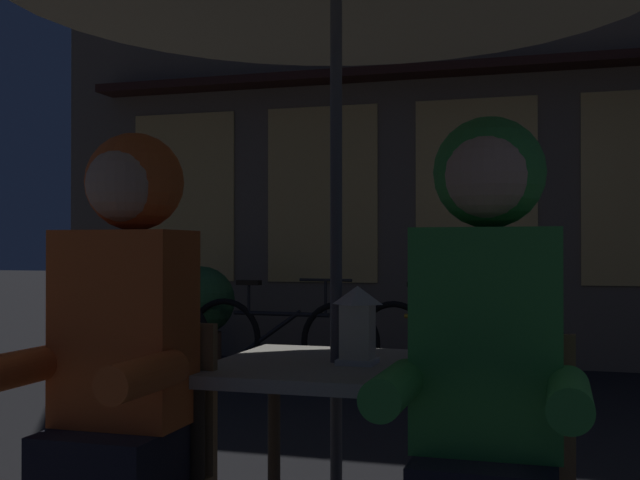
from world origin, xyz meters
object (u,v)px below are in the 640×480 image
person_left_hooded (120,337)px  bicycle_nearest (124,333)px  person_right_hooded (487,350)px  potted_plant (201,309)px  lantern (358,323)px  cafe_table (336,396)px  bicycle_second (280,338)px  chair_left (131,465)px  bicycle_third (455,344)px

person_left_hooded → bicycle_nearest: (-2.48, 4.25, -0.50)m
person_right_hooded → potted_plant: bearing=122.1°
lantern → cafe_table: bearing=165.4°
person_right_hooded → potted_plant: size_ratio=1.52×
bicycle_second → lantern: bearing=-67.4°
cafe_table → person_left_hooded: bearing=-138.4°
lantern → chair_left: bearing=-147.5°
chair_left → potted_plant: (-1.90, 4.50, 0.05)m
potted_plant → person_right_hooded: bearing=-57.9°
bicycle_third → potted_plant: bearing=172.6°
cafe_table → bicycle_second: (-1.53, 3.84, -0.29)m
bicycle_nearest → bicycle_third: size_ratio=1.02×
person_left_hooded → bicycle_second: person_left_hooded is taller
cafe_table → bicycle_third: 3.85m
bicycle_nearest → bicycle_second: size_ratio=1.00×
lantern → bicycle_nearest: size_ratio=0.14×
chair_left → bicycle_nearest: bearing=120.6°
bicycle_nearest → bicycle_third: (2.84, 0.01, 0.00)m
person_left_hooded → person_right_hooded: same height
bicycle_third → potted_plant: 2.29m
person_left_hooded → bicycle_third: person_left_hooded is taller
person_right_hooded → lantern: bearing=135.1°
bicycle_third → potted_plant: size_ratio=1.80×
cafe_table → bicycle_third: bearing=91.7°
bicycle_nearest → bicycle_second: bearing=0.5°
person_right_hooded → bicycle_nearest: (-3.44, 4.25, -0.50)m
bicycle_third → cafe_table: bearing=-88.3°
potted_plant → person_left_hooded: bearing=-67.4°
lantern → person_right_hooded: 0.58m
person_left_hooded → person_right_hooded: bearing=0.0°
bicycle_third → potted_plant: potted_plant is taller
person_left_hooded → potted_plant: size_ratio=1.52×
bicycle_nearest → potted_plant: bearing=28.0°
potted_plant → bicycle_third: bearing=-7.4°
person_right_hooded → bicycle_second: (-2.01, 4.26, -0.50)m
lantern → potted_plant: bearing=120.5°
person_right_hooded → potted_plant: (-2.86, 4.56, -0.30)m
person_left_hooded → bicycle_third: 4.31m
chair_left → potted_plant: potted_plant is taller
person_right_hooded → bicycle_second: 4.74m
person_left_hooded → potted_plant: person_left_hooded is taller
cafe_table → potted_plant: 4.77m
chair_left → bicycle_nearest: (-2.48, 4.19, -0.14)m
cafe_table → chair_left: 0.62m
bicycle_nearest → bicycle_second: same height
bicycle_third → bicycle_second: bearing=-180.0°
cafe_table → bicycle_nearest: (-2.96, 3.82, -0.29)m
chair_left → person_right_hooded: (0.96, -0.06, 0.36)m
lantern → bicycle_nearest: 4.92m
person_right_hooded → chair_left: bearing=176.6°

